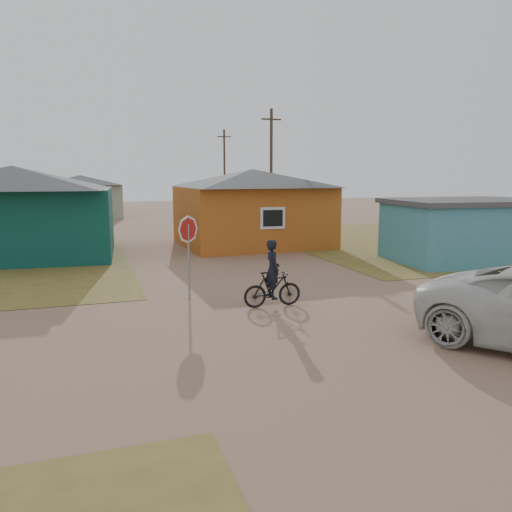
# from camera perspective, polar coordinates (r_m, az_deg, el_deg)

# --- Properties ---
(ground) EXTENTS (120.00, 120.00, 0.00)m
(ground) POSITION_cam_1_polar(r_m,az_deg,el_deg) (12.30, 8.95, -7.89)
(ground) COLOR #926B54
(grass_ne) EXTENTS (20.00, 18.00, 0.00)m
(grass_ne) POSITION_cam_1_polar(r_m,az_deg,el_deg) (30.67, 21.06, 1.90)
(grass_ne) COLOR olive
(grass_ne) RESTS_ON ground
(house_teal) EXTENTS (8.93, 7.08, 4.00)m
(house_teal) POSITION_cam_1_polar(r_m,az_deg,el_deg) (24.13, -25.80, 4.66)
(house_teal) COLOR #0A3A34
(house_teal) RESTS_ON ground
(house_yellow) EXTENTS (7.72, 6.76, 3.90)m
(house_yellow) POSITION_cam_1_polar(r_m,az_deg,el_deg) (25.72, -0.45, 5.69)
(house_yellow) COLOR #B35A1B
(house_yellow) RESTS_ON ground
(shed_turquoise) EXTENTS (6.71, 4.93, 2.60)m
(shed_turquoise) POSITION_cam_1_polar(r_m,az_deg,el_deg) (22.71, 22.90, 2.73)
(shed_turquoise) COLOR teal
(shed_turquoise) RESTS_ON ground
(house_pale_west) EXTENTS (7.04, 6.15, 3.60)m
(house_pale_west) POSITION_cam_1_polar(r_m,az_deg,el_deg) (44.43, -19.37, 6.48)
(house_pale_west) COLOR gray
(house_pale_west) RESTS_ON ground
(house_beige_east) EXTENTS (6.95, 6.05, 3.60)m
(house_beige_east) POSITION_cam_1_polar(r_m,az_deg,el_deg) (52.75, -1.52, 7.35)
(house_beige_east) COLOR tan
(house_beige_east) RESTS_ON ground
(utility_pole_near) EXTENTS (1.40, 0.20, 8.00)m
(utility_pole_near) POSITION_cam_1_polar(r_m,az_deg,el_deg) (34.55, 1.75, 10.13)
(utility_pole_near) COLOR #433728
(utility_pole_near) RESTS_ON ground
(utility_pole_far) EXTENTS (1.40, 0.20, 8.00)m
(utility_pole_far) POSITION_cam_1_polar(r_m,az_deg,el_deg) (50.11, -3.62, 9.84)
(utility_pole_far) COLOR #433728
(utility_pole_far) RESTS_ON ground
(stop_sign) EXTENTS (0.79, 0.24, 2.46)m
(stop_sign) POSITION_cam_1_polar(r_m,az_deg,el_deg) (14.49, -7.76, 2.06)
(stop_sign) COLOR gray
(stop_sign) RESTS_ON ground
(cyclist) EXTENTS (1.66, 0.60, 1.87)m
(cyclist) POSITION_cam_1_polar(r_m,az_deg,el_deg) (13.72, 1.90, -3.04)
(cyclist) COLOR black
(cyclist) RESTS_ON ground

